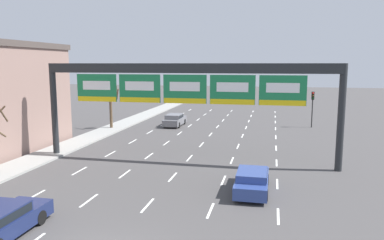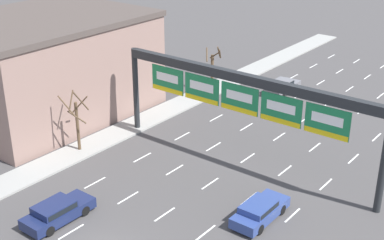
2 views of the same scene
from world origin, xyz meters
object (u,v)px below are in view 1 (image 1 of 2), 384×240
Objects in this scene: car_grey at (175,120)px; traffic_light_near_gantry at (313,102)px; sign_gantry at (186,82)px; car_blue at (252,180)px; tree_bare_closest at (112,107)px; car_navy at (0,221)px.

car_grey is 16.00m from traffic_light_near_gantry.
car_blue is at bearing -46.86° from sign_gantry.
sign_gantry is at bearing -47.32° from tree_bare_closest.
car_blue is at bearing 38.48° from car_navy.
tree_bare_closest reaches higher than car_grey.
traffic_light_near_gantry is at bearing 63.82° from car_navy.
car_grey is at bearing 27.83° from tree_bare_closest.
car_blue is 24.31m from traffic_light_near_gantry.
car_grey is (-0.17, 29.23, 0.02)m from car_navy.
traffic_light_near_gantry is (15.51, 31.54, 2.22)m from car_navy.
car_navy reaches higher than car_blue.
traffic_light_near_gantry reaches higher than car_navy.
car_grey is 7.42m from tree_bare_closest.
sign_gantry reaches higher than tree_bare_closest.
sign_gantry reaches higher than car_grey.
sign_gantry reaches higher than car_navy.
tree_bare_closest is at bearing 104.22° from car_navy.
sign_gantry is 4.65× the size of car_navy.
car_grey is 0.98× the size of tree_bare_closest.
sign_gantry is at bearing -72.29° from car_grey.
sign_gantry is at bearing 133.14° from car_blue.
sign_gantry is 5.32× the size of traffic_light_near_gantry.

